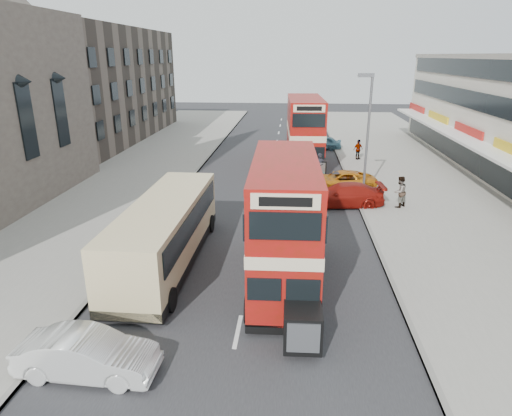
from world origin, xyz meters
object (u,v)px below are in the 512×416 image
at_px(bus_main, 284,223).
at_px(car_right_c, 322,143).
at_px(car_right_a, 343,195).
at_px(coach, 166,230).
at_px(cyclist, 319,173).
at_px(bus_second, 305,132).
at_px(pedestrian_far, 358,149).
at_px(car_left_front, 87,355).
at_px(street_lamp, 367,127).
at_px(car_right_b, 341,181).
at_px(pedestrian_near, 400,192).

height_order(bus_main, car_right_c, bus_main).
bearing_deg(bus_main, car_right_a, -109.96).
distance_m(bus_main, coach, 5.72).
bearing_deg(car_right_a, cyclist, -170.86).
distance_m(bus_second, pedestrian_far, 5.81).
bearing_deg(car_right_c, car_left_front, -10.44).
height_order(street_lamp, car_right_a, street_lamp).
bearing_deg(bus_main, cyclist, -99.67).
height_order(car_right_b, car_right_c, car_right_b).
bearing_deg(street_lamp, car_right_a, -128.01).
bearing_deg(street_lamp, pedestrian_far, 83.90).
bearing_deg(street_lamp, car_left_front, -120.12).
xyz_separation_m(coach, pedestrian_far, (11.64, 22.09, -0.59)).
bearing_deg(car_right_b, bus_second, -167.40).
relative_size(bus_main, car_right_b, 1.91).
relative_size(bus_second, pedestrian_near, 5.12).
height_order(car_left_front, car_right_a, car_right_a).
bearing_deg(bus_main, car_right_c, -97.66).
bearing_deg(bus_second, cyclist, 98.59).
bearing_deg(pedestrian_near, car_right_b, -92.07).
bearing_deg(bus_second, pedestrian_near, 115.08).
bearing_deg(pedestrian_far, car_right_c, 86.15).
bearing_deg(street_lamp, cyclist, 129.25).
bearing_deg(bus_second, pedestrian_far, -156.80).
height_order(coach, pedestrian_far, coach).
bearing_deg(bus_main, street_lamp, -113.36).
height_order(bus_second, car_right_a, bus_second).
bearing_deg(pedestrian_near, street_lamp, -89.48).
relative_size(car_right_c, pedestrian_near, 1.99).
bearing_deg(car_right_a, pedestrian_near, 80.59).
height_order(street_lamp, cyclist, street_lamp).
xyz_separation_m(bus_second, car_right_b, (2.53, -7.13, -2.28)).
bearing_deg(car_right_c, pedestrian_far, 35.05).
relative_size(bus_main, car_right_c, 2.36).
distance_m(bus_second, cyclist, 6.06).
relative_size(pedestrian_near, pedestrian_far, 1.11).
distance_m(car_right_b, car_right_c, 14.48).
xyz_separation_m(car_right_c, pedestrian_far, (3.00, -4.98, 0.38)).
relative_size(coach, car_left_front, 2.48).
relative_size(bus_second, coach, 0.97).
xyz_separation_m(car_left_front, pedestrian_far, (11.95, 29.75, 0.36)).
relative_size(street_lamp, bus_main, 0.87).
bearing_deg(car_right_b, car_left_front, -32.11).
bearing_deg(bus_second, bus_main, 84.37).
xyz_separation_m(car_right_c, pedestrian_near, (3.76, -18.41, 0.47)).
bearing_deg(coach, pedestrian_near, 35.47).
distance_m(street_lamp, pedestrian_near, 4.68).
distance_m(coach, car_right_b, 15.64).
distance_m(street_lamp, bus_second, 9.80).
relative_size(street_lamp, car_right_a, 1.58).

